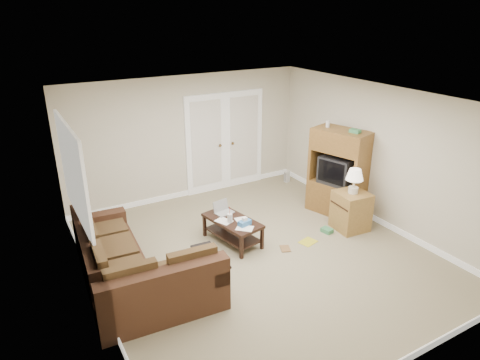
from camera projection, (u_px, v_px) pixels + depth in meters
floor at (259, 254)px, 6.89m from camera, size 5.50×5.50×0.00m
ceiling at (262, 100)px, 5.95m from camera, size 5.00×5.50×0.02m
wall_left at (89, 221)px, 5.26m from camera, size 0.02×5.50×2.50m
wall_right at (379, 156)px, 7.57m from camera, size 0.02×5.50×2.50m
wall_back at (187, 138)px, 8.63m from camera, size 5.00×0.02×2.50m
wall_front at (410, 275)px, 4.21m from camera, size 5.00×0.02×2.50m
baseboards at (259, 252)px, 6.87m from camera, size 5.00×5.50×0.10m
french_doors at (225, 142)px, 9.07m from camera, size 1.80×0.05×2.13m
window_left at (73, 173)px, 5.97m from camera, size 0.05×1.92×1.42m
sectional_sofa at (131, 271)px, 5.93m from camera, size 1.74×2.63×0.78m
coffee_table at (232, 229)px, 7.17m from camera, size 0.72×1.13×0.71m
tv_armoire at (338, 172)px, 8.02m from camera, size 0.84×1.14×1.76m
side_cabinet at (351, 208)px, 7.54m from camera, size 0.58×0.58×1.14m
space_heater at (287, 176)px, 9.70m from camera, size 0.12×0.10×0.27m
floor_magazine at (308, 242)px, 7.25m from camera, size 0.33×0.29×0.01m
floor_greenbox at (327, 230)px, 7.55m from camera, size 0.17×0.21×0.08m
floor_book at (281, 249)px, 7.03m from camera, size 0.23×0.26×0.02m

